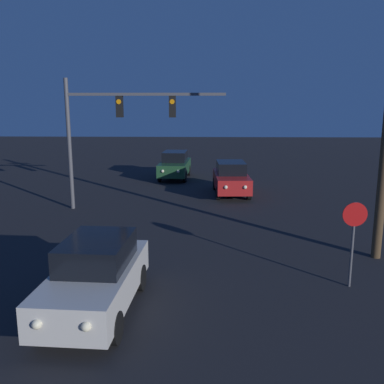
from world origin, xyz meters
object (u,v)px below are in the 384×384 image
object	(u,v)px
traffic_signal_mast	(112,121)
stop_sign	(354,230)
car_mid	(231,178)
car_near	(96,276)
car_far	(175,165)

from	to	relation	value
traffic_signal_mast	stop_sign	world-z (taller)	traffic_signal_mast
stop_sign	car_mid	bearing A→B (deg)	102.14
car_near	traffic_signal_mast	size ratio (longest dim) A/B	0.60
car_near	car_mid	size ratio (longest dim) A/B	1.00
car_far	stop_sign	xyz separation A→B (m)	(5.63, -15.80, 0.68)
car_mid	car_near	bearing A→B (deg)	71.14
car_mid	car_far	distance (m)	5.61
car_near	traffic_signal_mast	world-z (taller)	traffic_signal_mast
car_far	traffic_signal_mast	world-z (taller)	traffic_signal_mast
car_mid	car_far	xyz separation A→B (m)	(-3.22, 4.59, 0.00)
traffic_signal_mast	stop_sign	bearing A→B (deg)	-45.92
car_near	car_far	bearing A→B (deg)	-88.75
car_near	car_mid	xyz separation A→B (m)	(3.74, 12.72, 0.00)
car_mid	stop_sign	world-z (taller)	stop_sign
car_mid	traffic_signal_mast	bearing A→B (deg)	28.77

